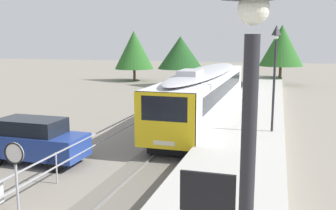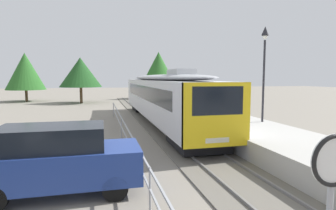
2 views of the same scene
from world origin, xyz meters
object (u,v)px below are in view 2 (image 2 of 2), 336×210
(commuter_train, at_px, (162,95))
(platform_lamp_mid_platform, at_px, (264,56))
(speed_limit_sign, at_px, (332,193))
(parked_suv_blue, at_px, (59,159))

(commuter_train, bearing_deg, platform_lamp_mid_platform, -52.46)
(speed_limit_sign, distance_m, parked_suv_blue, 7.08)
(platform_lamp_mid_platform, relative_size, parked_suv_blue, 1.16)
(speed_limit_sign, bearing_deg, parked_suv_blue, 122.21)
(commuter_train, bearing_deg, speed_limit_sign, -96.31)
(commuter_train, height_order, parked_suv_blue, commuter_train)
(parked_suv_blue, bearing_deg, speed_limit_sign, -57.79)
(commuter_train, xyz_separation_m, speed_limit_sign, (-1.92, -17.35, -0.02))
(platform_lamp_mid_platform, relative_size, speed_limit_sign, 1.91)
(commuter_train, distance_m, speed_limit_sign, 17.46)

